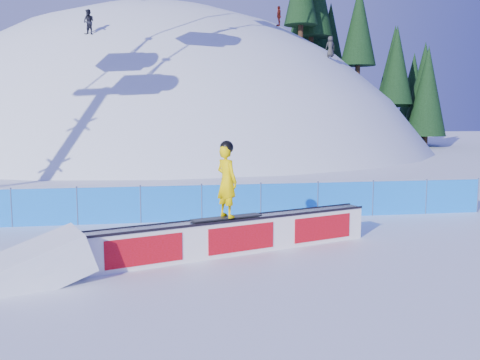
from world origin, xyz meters
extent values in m
plane|color=white|center=(0.00, 0.00, 0.00)|extent=(160.00, 160.00, 0.00)
sphere|color=white|center=(0.00, 42.00, -18.00)|extent=(64.00, 64.00, 64.00)
cylinder|color=#342114|center=(14.32, 38.65, 11.02)|extent=(0.50, 0.50, 1.40)
cylinder|color=#342114|center=(14.21, 37.59, 10.93)|extent=(0.50, 0.50, 1.40)
cylinder|color=#342114|center=(17.09, 39.17, 9.51)|extent=(0.50, 0.50, 1.40)
cone|color=black|center=(17.09, 39.17, 13.58)|extent=(3.06, 3.06, 6.95)
cylinder|color=#342114|center=(18.78, 45.02, 8.33)|extent=(0.50, 0.50, 1.40)
cone|color=black|center=(18.78, 45.02, 12.21)|extent=(2.88, 2.88, 6.55)
cylinder|color=#342114|center=(20.99, 38.13, 6.44)|extent=(0.50, 0.50, 1.40)
cone|color=black|center=(20.99, 38.13, 10.86)|extent=(3.36, 3.36, 7.64)
cylinder|color=#342114|center=(21.83, 38.93, 5.79)|extent=(0.50, 0.50, 1.40)
cone|color=black|center=(21.83, 38.93, 10.87)|extent=(3.94, 3.94, 8.96)
cylinder|color=#342114|center=(23.40, 37.97, 4.05)|extent=(0.50, 0.50, 1.40)
cone|color=black|center=(23.40, 37.97, 7.91)|extent=(2.87, 2.87, 6.52)
cylinder|color=#342114|center=(26.05, 43.46, 1.13)|extent=(0.50, 0.50, 1.40)
cone|color=black|center=(26.05, 43.46, 5.19)|extent=(3.05, 3.05, 6.92)
cylinder|color=#342114|center=(28.90, 37.83, 0.60)|extent=(0.50, 0.50, 1.40)
cone|color=black|center=(28.90, 37.83, 5.54)|extent=(3.82, 3.82, 8.69)
cylinder|color=#342114|center=(29.42, 39.95, 0.60)|extent=(0.50, 0.50, 1.40)
cone|color=black|center=(29.42, 39.95, 5.97)|extent=(4.19, 4.19, 9.53)
cube|color=#1176EE|center=(0.00, 4.50, 0.60)|extent=(22.00, 0.03, 1.20)
cylinder|color=#3C496D|center=(-5.00, 4.50, 0.65)|extent=(0.05, 0.05, 1.30)
cylinder|color=#3C496D|center=(-3.00, 4.50, 0.65)|extent=(0.05, 0.05, 1.30)
cylinder|color=#3C496D|center=(-1.00, 4.50, 0.65)|extent=(0.05, 0.05, 1.30)
cylinder|color=#3C496D|center=(1.00, 4.50, 0.65)|extent=(0.05, 0.05, 1.30)
cylinder|color=#3C496D|center=(3.00, 4.50, 0.65)|extent=(0.05, 0.05, 1.30)
cylinder|color=#3C496D|center=(5.00, 4.50, 0.65)|extent=(0.05, 0.05, 1.30)
cylinder|color=#3C496D|center=(7.00, 4.50, 0.65)|extent=(0.05, 0.05, 1.30)
cylinder|color=#3C496D|center=(9.00, 4.50, 0.65)|extent=(0.05, 0.05, 1.30)
cylinder|color=#3C496D|center=(11.00, 4.50, 0.65)|extent=(0.05, 0.05, 1.30)
cube|color=white|center=(1.53, 0.26, 0.44)|extent=(7.55, 3.08, 0.88)
cube|color=gray|center=(1.53, 0.26, 0.90)|extent=(7.49, 3.08, 0.04)
cube|color=black|center=(1.62, 0.02, 0.91)|extent=(7.40, 2.65, 0.06)
cube|color=black|center=(1.45, 0.50, 0.91)|extent=(7.40, 2.65, 0.06)
cube|color=red|center=(1.62, 0.02, 0.44)|extent=(7.03, 2.51, 0.66)
cube|color=red|center=(1.45, 0.50, 0.44)|extent=(7.03, 2.51, 0.66)
cube|color=black|center=(1.26, 0.16, 0.96)|extent=(1.89, 0.95, 0.04)
imported|color=#F0D000|center=(1.26, 0.16, 1.89)|extent=(0.72, 0.80, 1.82)
sphere|color=black|center=(1.26, 0.16, 2.74)|extent=(0.34, 0.34, 0.34)
imported|color=black|center=(-4.75, 25.22, 9.66)|extent=(1.02, 0.97, 1.65)
imported|color=red|center=(10.11, 32.59, 11.69)|extent=(0.45, 0.99, 1.65)
imported|color=#2A2A2A|center=(13.61, 29.27, 8.84)|extent=(0.88, 0.65, 1.65)
camera|label=1|loc=(-0.50, -12.99, 3.61)|focal=40.00mm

